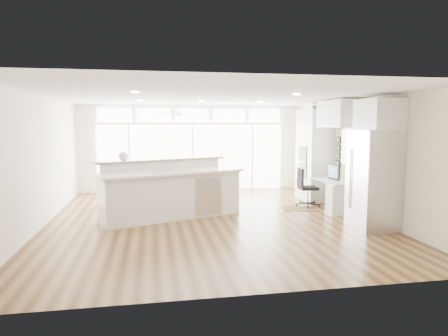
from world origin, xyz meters
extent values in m
cube|color=#482E16|center=(0.00, 0.00, -0.01)|extent=(7.00, 8.00, 0.02)
cube|color=white|center=(0.00, 0.00, 2.70)|extent=(7.00, 8.00, 0.02)
cube|color=white|center=(0.00, 4.00, 1.35)|extent=(7.00, 0.04, 2.70)
cube|color=white|center=(0.00, -4.00, 1.35)|extent=(7.00, 0.04, 2.70)
cube|color=white|center=(-3.50, 0.00, 1.35)|extent=(0.04, 8.00, 2.70)
cube|color=white|center=(3.50, 0.00, 1.35)|extent=(0.04, 8.00, 2.70)
cube|color=white|center=(0.00, 3.94, 1.05)|extent=(5.80, 0.06, 2.08)
cube|color=white|center=(0.00, 3.94, 2.38)|extent=(5.90, 0.06, 0.40)
cube|color=white|center=(3.46, 0.30, 1.55)|extent=(0.04, 0.85, 0.85)
cube|color=white|center=(-0.50, 2.80, 2.48)|extent=(1.16, 1.16, 0.32)
cube|color=white|center=(0.00, 0.20, 2.68)|extent=(3.40, 3.00, 0.02)
cube|color=white|center=(3.17, 1.80, 1.25)|extent=(0.64, 1.20, 2.50)
cube|color=white|center=(3.13, 0.30, 0.38)|extent=(0.72, 1.30, 0.76)
cube|color=white|center=(3.17, 0.30, 2.35)|extent=(0.64, 1.30, 0.64)
cube|color=#BCBDC2|center=(3.11, -1.35, 1.00)|extent=(0.76, 0.90, 2.00)
cube|color=white|center=(3.17, -1.35, 2.30)|extent=(0.64, 0.90, 0.60)
cube|color=black|center=(3.46, 0.92, 1.40)|extent=(0.06, 0.22, 0.80)
cube|color=white|center=(-0.84, 0.34, 0.65)|extent=(3.49, 2.30, 1.30)
cube|color=#362311|center=(2.36, 0.69, 0.01)|extent=(0.95, 0.78, 0.01)
cube|color=black|center=(2.67, 0.95, 0.49)|extent=(0.53, 0.49, 0.98)
sphere|color=silver|center=(-1.87, 0.38, 1.40)|extent=(0.25, 0.25, 0.21)
cube|color=black|center=(3.05, 0.30, 0.97)|extent=(0.13, 0.50, 0.41)
cube|color=silver|center=(2.88, 0.30, 0.77)|extent=(0.14, 0.32, 0.02)
imported|color=#305223|center=(3.17, 1.80, 2.60)|extent=(0.26, 0.29, 0.21)
camera|label=1|loc=(-1.25, -8.61, 2.11)|focal=32.00mm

